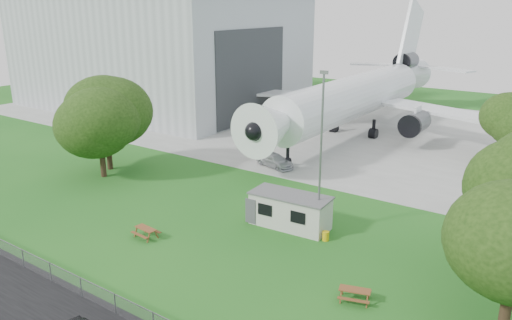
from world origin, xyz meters
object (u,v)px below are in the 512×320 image
Objects in this scene: hangar at (160,48)px; site_cabin at (290,211)px; airliner at (358,94)px; picnic_east at (354,301)px; picnic_west at (146,237)px.

hangar reaches higher than site_cabin.
airliner reaches higher than site_cabin.
picnic_west is at bearing 166.81° from picnic_east.
hangar reaches higher than airliner.
airliner is 6.99× the size of site_cabin.
site_cabin is (43.92, -30.11, -8.09)m from hangar.
picnic_west is at bearing -134.78° from site_cabin.
airliner is at bearing 96.74° from picnic_east.
hangar is 64.56m from picnic_east.
airliner is 31.26m from site_cabin.
site_cabin reaches higher than picnic_west.
hangar reaches higher than picnic_west.
hangar is at bearing 127.63° from picnic_east.
hangar is 53.86m from site_cabin.
airliner is 26.52× the size of picnic_east.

